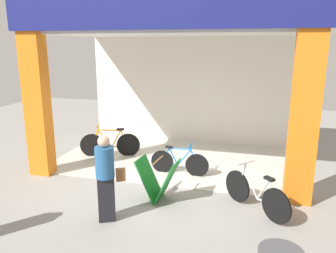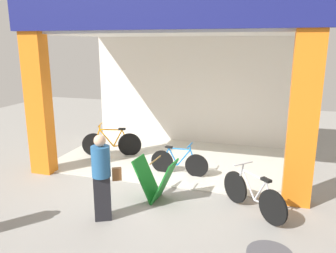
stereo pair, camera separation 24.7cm
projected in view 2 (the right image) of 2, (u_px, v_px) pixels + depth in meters
The scene contains 7 objects.
ground_plane at pixel (156, 186), 7.53m from camera, with size 20.74×20.74×0.00m, color gray.
shop_facade at pixel (179, 78), 8.72m from camera, with size 6.57×3.95×4.16m.
bicycle_inside_0 at pixel (179, 162), 8.08m from camera, with size 1.44×0.39×0.79m.
bicycle_inside_1 at pixel (112, 143), 9.45m from camera, with size 1.61×0.58×0.92m.
bicycle_parked_0 at pixel (253, 195), 6.25m from camera, with size 1.21×1.15×0.89m.
sandwich_board_sign at pixel (156, 180), 6.74m from camera, with size 0.85×0.59×0.88m.
pedestrian_1 at pixel (102, 177), 5.93m from camera, with size 0.56×0.44×1.58m.
Camera 2 is at (2.28, -6.61, 3.10)m, focal length 35.94 mm.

